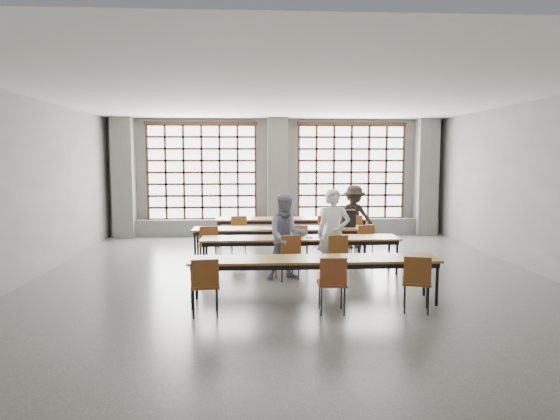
# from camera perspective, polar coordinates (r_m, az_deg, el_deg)

# --- Properties ---
(floor) EXTENTS (11.00, 11.00, 0.00)m
(floor) POSITION_cam_1_polar(r_m,az_deg,el_deg) (9.90, 1.27, -7.66)
(floor) COLOR #4D4D4A
(floor) RESTS_ON ground
(ceiling) EXTENTS (11.00, 11.00, 0.00)m
(ceiling) POSITION_cam_1_polar(r_m,az_deg,el_deg) (9.69, 1.32, 12.89)
(ceiling) COLOR silver
(ceiling) RESTS_ON floor
(wall_back) EXTENTS (10.00, 0.00, 10.00)m
(wall_back) POSITION_cam_1_polar(r_m,az_deg,el_deg) (15.12, -0.34, 3.77)
(wall_back) COLOR #5D5D5B
(wall_back) RESTS_ON floor
(wall_front) EXTENTS (10.00, 0.00, 10.00)m
(wall_front) POSITION_cam_1_polar(r_m,az_deg,el_deg) (4.20, 7.19, -2.09)
(wall_front) COLOR #5D5D5B
(wall_front) RESTS_ON floor
(wall_left) EXTENTS (0.00, 11.00, 11.00)m
(wall_left) POSITION_cam_1_polar(r_m,az_deg,el_deg) (10.50, -27.06, 2.14)
(wall_left) COLOR #5D5D5B
(wall_left) RESTS_ON floor
(wall_right) EXTENTS (0.00, 11.00, 11.00)m
(wall_right) POSITION_cam_1_polar(r_m,az_deg,el_deg) (11.20, 27.74, 2.30)
(wall_right) COLOR #5D5D5B
(wall_right) RESTS_ON floor
(column_left) EXTENTS (0.60, 0.55, 3.50)m
(column_left) POSITION_cam_1_polar(r_m,az_deg,el_deg) (15.29, -17.42, 3.52)
(column_left) COLOR #575755
(column_left) RESTS_ON floor
(column_mid) EXTENTS (0.60, 0.55, 3.50)m
(column_mid) POSITION_cam_1_polar(r_m,az_deg,el_deg) (14.84, -0.29, 3.73)
(column_mid) COLOR #575755
(column_mid) RESTS_ON floor
(column_right) EXTENTS (0.60, 0.55, 3.50)m
(column_right) POSITION_cam_1_polar(r_m,az_deg,el_deg) (15.73, 16.35, 3.62)
(column_right) COLOR #575755
(column_right) RESTS_ON floor
(window_left) EXTENTS (3.32, 0.12, 3.00)m
(window_left) POSITION_cam_1_polar(r_m,az_deg,el_deg) (15.09, -8.91, 4.27)
(window_left) COLOR white
(window_left) RESTS_ON wall_back
(window_right) EXTENTS (3.32, 0.12, 3.00)m
(window_right) POSITION_cam_1_polar(r_m,az_deg,el_deg) (15.32, 8.13, 4.30)
(window_right) COLOR white
(window_right) RESTS_ON wall_back
(sill_ledge) EXTENTS (9.80, 0.35, 0.50)m
(sill_ledge) POSITION_cam_1_polar(r_m,az_deg,el_deg) (15.05, -0.30, -1.97)
(sill_ledge) COLOR #575755
(sill_ledge) RESTS_ON floor
(desk_row_a) EXTENTS (4.00, 0.70, 0.73)m
(desk_row_a) POSITION_cam_1_polar(r_m,az_deg,el_deg) (13.35, 1.27, -1.20)
(desk_row_a) COLOR brown
(desk_row_a) RESTS_ON floor
(desk_row_b) EXTENTS (4.00, 0.70, 0.73)m
(desk_row_b) POSITION_cam_1_polar(r_m,az_deg,el_deg) (11.51, -0.01, -2.36)
(desk_row_b) COLOR brown
(desk_row_b) RESTS_ON floor
(desk_row_c) EXTENTS (4.00, 0.70, 0.73)m
(desk_row_c) POSITION_cam_1_polar(r_m,az_deg,el_deg) (10.15, 2.31, -3.49)
(desk_row_c) COLOR brown
(desk_row_c) RESTS_ON floor
(desk_row_d) EXTENTS (4.00, 0.70, 0.73)m
(desk_row_d) POSITION_cam_1_polar(r_m,az_deg,el_deg) (8.09, 3.93, -5.95)
(desk_row_d) COLOR brown
(desk_row_d) RESTS_ON floor
(chair_back_left) EXTENTS (0.47, 0.48, 0.88)m
(chair_back_left) POSITION_cam_1_polar(r_m,az_deg,el_deg) (12.71, -4.77, -2.17)
(chair_back_left) COLOR brown
(chair_back_left) RESTS_ON floor
(chair_back_mid) EXTENTS (0.46, 0.46, 0.88)m
(chair_back_mid) POSITION_cam_1_polar(r_m,az_deg,el_deg) (12.83, 5.09, -2.09)
(chair_back_mid) COLOR brown
(chair_back_mid) RESTS_ON floor
(chair_back_right) EXTENTS (0.48, 0.48, 0.88)m
(chair_back_right) POSITION_cam_1_polar(r_m,az_deg,el_deg) (12.97, 8.50, -2.05)
(chair_back_right) COLOR brown
(chair_back_right) RESTS_ON floor
(chair_mid_left) EXTENTS (0.48, 0.49, 0.88)m
(chair_mid_left) POSITION_cam_1_polar(r_m,az_deg,el_deg) (10.94, -8.17, -3.54)
(chair_mid_left) COLOR brown
(chair_mid_left) RESTS_ON floor
(chair_mid_centre) EXTENTS (0.49, 0.50, 0.88)m
(chair_mid_centre) POSITION_cam_1_polar(r_m,az_deg,el_deg) (10.94, 2.19, -3.48)
(chair_mid_centre) COLOR brown
(chair_mid_centre) RESTS_ON floor
(chair_mid_right) EXTENTS (0.50, 0.50, 0.88)m
(chair_mid_right) POSITION_cam_1_polar(r_m,az_deg,el_deg) (11.17, 9.54, -3.37)
(chair_mid_right) COLOR brown
(chair_mid_right) RESTS_ON floor
(chair_front_left) EXTENTS (0.52, 0.52, 0.88)m
(chair_front_left) POSITION_cam_1_polar(r_m,az_deg,el_deg) (9.53, 1.00, -4.89)
(chair_front_left) COLOR brown
(chair_front_left) RESTS_ON floor
(chair_front_right) EXTENTS (0.52, 0.52, 0.88)m
(chair_front_right) POSITION_cam_1_polar(r_m,az_deg,el_deg) (9.64, 6.36, -4.81)
(chair_front_right) COLOR brown
(chair_front_right) RESTS_ON floor
(chair_near_left) EXTENTS (0.46, 0.47, 0.88)m
(chair_near_left) POSITION_cam_1_polar(r_m,az_deg,el_deg) (7.48, -8.56, -8.01)
(chair_near_left) COLOR brown
(chair_near_left) RESTS_ON floor
(chair_near_mid) EXTENTS (0.44, 0.44, 0.88)m
(chair_near_mid) POSITION_cam_1_polar(r_m,az_deg,el_deg) (7.54, 6.01, -7.86)
(chair_near_mid) COLOR brown
(chair_near_mid) RESTS_ON floor
(chair_near_right) EXTENTS (0.52, 0.52, 0.88)m
(chair_near_right) POSITION_cam_1_polar(r_m,az_deg,el_deg) (7.85, 15.37, -7.49)
(chair_near_right) COLOR maroon
(chair_near_right) RESTS_ON floor
(student_male) EXTENTS (0.68, 0.50, 1.74)m
(student_male) POSITION_cam_1_polar(r_m,az_deg,el_deg) (9.70, 6.13, -2.73)
(student_male) COLOR white
(student_male) RESTS_ON floor
(student_female) EXTENTS (0.88, 0.73, 1.66)m
(student_female) POSITION_cam_1_polar(r_m,az_deg,el_deg) (9.61, 0.82, -3.04)
(student_female) COLOR navy
(student_female) RESTS_ON floor
(student_back) EXTENTS (1.14, 0.78, 1.63)m
(student_back) POSITION_cam_1_polar(r_m,az_deg,el_deg) (13.06, 8.46, -0.77)
(student_back) COLOR black
(student_back) RESTS_ON floor
(laptop_front) EXTENTS (0.43, 0.39, 0.26)m
(laptop_front) POSITION_cam_1_polar(r_m,az_deg,el_deg) (10.30, 5.40, -2.66)
(laptop_front) COLOR #B1B1B6
(laptop_front) RESTS_ON desk_row_c
(laptop_back) EXTENTS (0.45, 0.42, 0.26)m
(laptop_back) POSITION_cam_1_polar(r_m,az_deg,el_deg) (13.60, 6.82, -0.57)
(laptop_back) COLOR #AFAFB4
(laptop_back) RESTS_ON desk_row_a
(mouse) EXTENTS (0.11, 0.09, 0.04)m
(mouse) POSITION_cam_1_polar(r_m,az_deg,el_deg) (10.25, 7.63, -2.97)
(mouse) COLOR white
(mouse) RESTS_ON desk_row_c
(green_box) EXTENTS (0.25, 0.10, 0.09)m
(green_box) POSITION_cam_1_polar(r_m,az_deg,el_deg) (10.21, 1.99, -2.81)
(green_box) COLOR #2B8537
(green_box) RESTS_ON desk_row_c
(phone) EXTENTS (0.14, 0.08, 0.01)m
(phone) POSITION_cam_1_polar(r_m,az_deg,el_deg) (10.06, 3.39, -3.16)
(phone) COLOR black
(phone) RESTS_ON desk_row_c
(paper_sheet_a) EXTENTS (0.36, 0.31, 0.00)m
(paper_sheet_a) POSITION_cam_1_polar(r_m,az_deg,el_deg) (11.53, -3.00, -2.02)
(paper_sheet_a) COLOR silver
(paper_sheet_a) RESTS_ON desk_row_b
(paper_sheet_b) EXTENTS (0.36, 0.34, 0.00)m
(paper_sheet_b) POSITION_cam_1_polar(r_m,az_deg,el_deg) (11.44, -1.49, -2.08)
(paper_sheet_b) COLOR white
(paper_sheet_b) RESTS_ON desk_row_b
(paper_sheet_c) EXTENTS (0.35, 0.30, 0.00)m
(paper_sheet_c) POSITION_cam_1_polar(r_m,az_deg,el_deg) (11.51, 0.49, -2.03)
(paper_sheet_c) COLOR white
(paper_sheet_c) RESTS_ON desk_row_b
(backpack) EXTENTS (0.32, 0.20, 0.40)m
(backpack) POSITION_cam_1_polar(r_m,az_deg,el_deg) (11.72, 7.81, -0.95)
(backpack) COLOR black
(backpack) RESTS_ON desk_row_b
(plastic_bag) EXTENTS (0.30, 0.26, 0.29)m
(plastic_bag) POSITION_cam_1_polar(r_m,az_deg,el_deg) (13.47, 5.07, -0.26)
(plastic_bag) COLOR white
(plastic_bag) RESTS_ON desk_row_a
(red_pouch) EXTENTS (0.22, 0.14, 0.06)m
(red_pouch) POSITION_cam_1_polar(r_m,az_deg,el_deg) (7.56, -8.57, -8.13)
(red_pouch) COLOR maroon
(red_pouch) RESTS_ON chair_near_left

